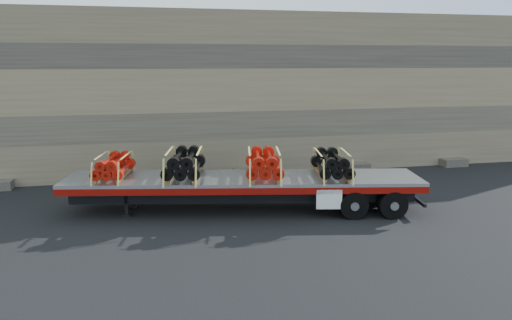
{
  "coord_description": "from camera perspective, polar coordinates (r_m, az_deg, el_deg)",
  "views": [
    {
      "loc": [
        -2.33,
        -15.86,
        4.93
      ],
      "look_at": [
        1.53,
        1.07,
        1.46
      ],
      "focal_mm": 35.0,
      "sensor_mm": 36.0,
      "label": 1
    }
  ],
  "objects": [
    {
      "name": "ground",
      "position": [
        16.77,
        -4.32,
        -5.84
      ],
      "size": [
        120.0,
        120.0,
        0.0
      ],
      "primitive_type": "plane",
      "color": "black",
      "rests_on": "ground"
    },
    {
      "name": "rock_wall",
      "position": [
        22.53,
        -6.96,
        7.57
      ],
      "size": [
        44.0,
        3.0,
        7.0
      ],
      "primitive_type": "cube",
      "color": "#7A6B54",
      "rests_on": "ground"
    },
    {
      "name": "trailer",
      "position": [
        16.64,
        -1.48,
        -3.86
      ],
      "size": [
        11.86,
        4.47,
        1.16
      ],
      "primitive_type": null,
      "rotation": [
        0.0,
        0.0,
        -0.2
      ],
      "color": "#A0A2A7",
      "rests_on": "ground"
    },
    {
      "name": "bundle_front",
      "position": [
        16.95,
        -15.95,
        -0.76
      ],
      "size": [
        1.37,
        2.15,
        0.71
      ],
      "primitive_type": null,
      "rotation": [
        0.0,
        0.0,
        -0.2
      ],
      "color": "#AE1509",
      "rests_on": "trailer"
    },
    {
      "name": "bundle_midfront",
      "position": [
        16.52,
        -8.18,
        -0.5
      ],
      "size": [
        1.64,
        2.58,
        0.85
      ],
      "primitive_type": null,
      "rotation": [
        0.0,
        0.0,
        -0.2
      ],
      "color": "black",
      "rests_on": "trailer"
    },
    {
      "name": "bundle_midrear",
      "position": [
        16.42,
        0.9,
        -0.49
      ],
      "size": [
        1.59,
        2.51,
        0.82
      ],
      "primitive_type": null,
      "rotation": [
        0.0,
        0.0,
        -0.2
      ],
      "color": "#AE1509",
      "rests_on": "trailer"
    },
    {
      "name": "bundle_rear",
      "position": [
        16.68,
        8.64,
        -0.52
      ],
      "size": [
        1.51,
        2.38,
        0.78
      ],
      "primitive_type": null,
      "rotation": [
        0.0,
        0.0,
        -0.2
      ],
      "color": "black",
      "rests_on": "trailer"
    }
  ]
}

